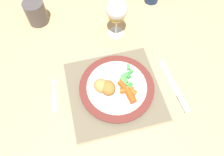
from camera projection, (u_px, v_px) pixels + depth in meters
ground_plane at (114, 121)px, 1.46m from camera, size 6.00×6.00×0.00m
dining_table at (115, 71)px, 0.88m from camera, size 1.44×0.93×0.74m
placemat at (114, 91)px, 0.74m from camera, size 0.31×0.30×0.01m
dinner_plate at (117, 87)px, 0.73m from camera, size 0.25×0.25×0.02m
breaded_croquettes at (105, 87)px, 0.70m from camera, size 0.08×0.08×0.04m
green_beans_pile at (126, 78)px, 0.73m from camera, size 0.06×0.10×0.02m
glazed_carrots at (128, 91)px, 0.70m from camera, size 0.06×0.09×0.02m
fork at (55, 98)px, 0.73m from camera, size 0.03×0.12×0.01m
table_knife at (176, 90)px, 0.74m from camera, size 0.03×0.21×0.01m
wine_glass at (117, 11)px, 0.77m from camera, size 0.08×0.08×0.16m
drinking_cup at (36, 12)px, 0.86m from camera, size 0.08×0.08×0.10m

